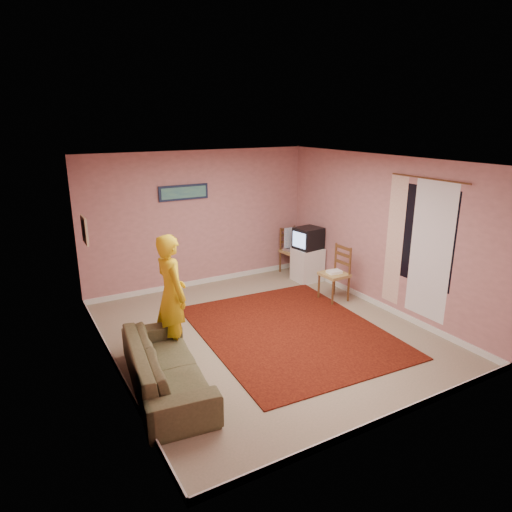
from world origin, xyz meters
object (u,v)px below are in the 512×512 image
crt_tv (308,238)px  sofa (166,366)px  person (172,295)px  chair_a (293,246)px  tv_cabinet (307,264)px  chair_b (335,268)px

crt_tv → sofa: size_ratio=0.27×
crt_tv → person: person is taller
crt_tv → chair_a: (0.01, 0.56, -0.30)m
tv_cabinet → chair_b: size_ratio=1.24×
chair_b → sofa: size_ratio=0.27×
chair_a → chair_b: size_ratio=0.97×
chair_b → sofa: 3.77m
sofa → crt_tv: bearing=-51.1°
tv_cabinet → chair_a: bearing=89.0°
tv_cabinet → person: size_ratio=0.39×
chair_b → sofa: (-3.55, -1.23, -0.31)m
tv_cabinet → chair_a: (0.01, 0.56, 0.25)m
tv_cabinet → crt_tv: 0.55m
tv_cabinet → chair_a: chair_a is taller
chair_a → sofa: (-3.76, -2.88, -0.29)m
sofa → chair_b: bearing=-63.7°
tv_cabinet → sofa: (-3.75, -2.32, -0.04)m
tv_cabinet → sofa: 4.41m
crt_tv → chair_a: size_ratio=1.05×
chair_a → chair_b: (-0.21, -1.65, 0.02)m
person → chair_a: bearing=-64.0°
sofa → tv_cabinet: bearing=-51.1°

